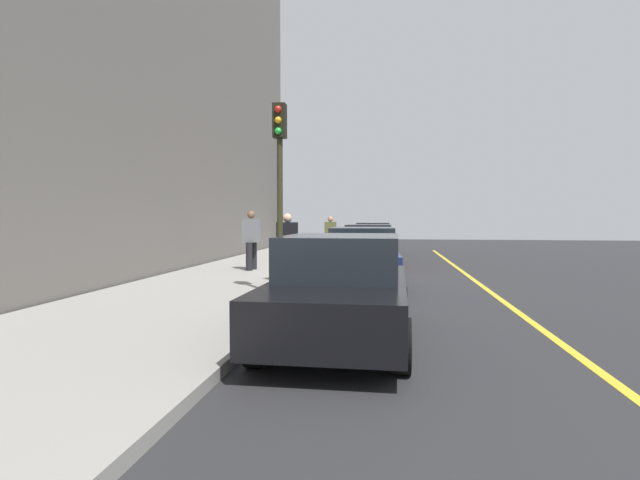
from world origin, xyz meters
TOP-DOWN VIEW (x-y plane):
  - ground_plane at (0.00, 0.00)m, footprint 56.00×56.00m
  - sidewalk at (0.00, -3.30)m, footprint 28.00×4.60m
  - building_facade at (0.00, -6.05)m, footprint 32.00×0.80m
  - lane_stripe_centre at (0.00, 3.20)m, footprint 28.00×0.14m
  - snow_bank_curb at (-3.71, -0.70)m, footprint 7.58×0.56m
  - parked_car_green at (-11.44, 0.00)m, footprint 4.38×2.00m
  - parked_car_red at (-4.74, 0.09)m, footprint 4.38×1.96m
  - parked_car_navy at (0.82, 0.12)m, footprint 4.17×2.02m
  - parked_car_black at (6.71, 0.13)m, footprint 4.20×1.96m
  - pedestrian_grey_coat at (-1.32, -3.40)m, footprint 0.60×0.52m
  - pedestrian_blue_coat at (-5.06, -2.97)m, footprint 0.51×0.54m
  - pedestrian_olive_coat at (-6.29, -1.52)m, footprint 0.54×0.50m
  - pedestrian_black_coat at (1.37, -1.73)m, footprint 0.54×0.53m
  - traffic_light_pole at (3.53, -1.44)m, footprint 0.35×0.26m
  - rolling_suitcase at (-5.82, -1.62)m, footprint 0.34×0.22m

SIDE VIEW (x-z plane):
  - ground_plane at x=0.00m, z-range 0.00..0.00m
  - lane_stripe_centre at x=0.00m, z-range 0.00..0.01m
  - sidewalk at x=0.00m, z-range 0.00..0.15m
  - snow_bank_curb at x=-3.71m, z-range 0.00..0.22m
  - rolling_suitcase at x=-5.82m, z-range -0.03..0.83m
  - parked_car_navy at x=0.82m, z-range 0.00..1.51m
  - parked_car_black at x=6.71m, z-range 0.00..1.51m
  - parked_car_green at x=-11.44m, z-range 0.00..1.51m
  - parked_car_red at x=-4.74m, z-range 0.00..1.51m
  - pedestrian_blue_coat at x=-5.06m, z-range 0.21..1.87m
  - pedestrian_olive_coat at x=-6.29m, z-range 0.21..1.87m
  - pedestrian_black_coat at x=1.37m, z-range 0.21..1.93m
  - pedestrian_grey_coat at x=-1.32m, z-range 0.21..2.04m
  - traffic_light_pole at x=3.53m, z-range 0.87..4.83m
  - building_facade at x=0.00m, z-range 0.00..15.00m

